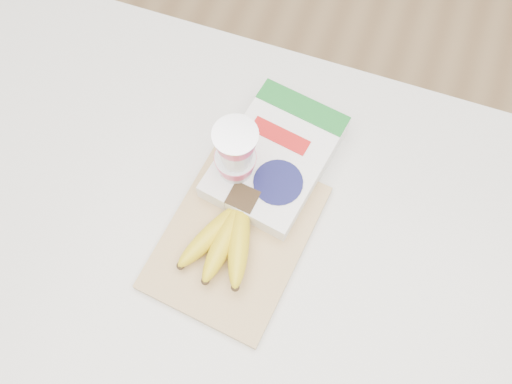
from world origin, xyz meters
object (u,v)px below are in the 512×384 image
table (239,313)px  bananas (227,236)px  cereal_box (275,159)px  yogurt_stack (236,156)px  cutting_board (236,237)px

table → bananas: size_ratio=7.24×
table → cereal_box: size_ratio=4.76×
bananas → cereal_box: size_ratio=0.66×
table → cereal_box: (0.02, 0.19, 0.52)m
table → yogurt_stack: (-0.04, 0.13, 0.60)m
cereal_box → bananas: bearing=-90.0°
table → bananas: bananas is taller
table → yogurt_stack: 0.62m
table → yogurt_stack: yogurt_stack is taller
table → cereal_box: cereal_box is taller
table → bananas: 0.53m
yogurt_stack → cereal_box: bearing=46.9°
cutting_board → bananas: (-0.01, -0.01, 0.03)m
cutting_board → table: bearing=-79.3°
yogurt_stack → table: bearing=-74.9°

